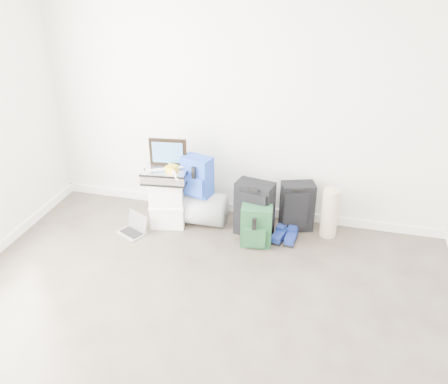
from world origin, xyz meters
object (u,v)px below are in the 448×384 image
(large_suitcase, at_px, (254,209))
(laptop, at_px, (134,228))
(boxes_stack, at_px, (168,202))
(carry_on, at_px, (297,207))
(briefcase, at_px, (166,174))
(duffel_bag, at_px, (199,208))

(large_suitcase, height_order, laptop, large_suitcase)
(boxes_stack, distance_m, carry_on, 1.42)
(carry_on, bearing_deg, boxes_stack, 171.21)
(boxes_stack, height_order, briefcase, briefcase)
(duffel_bag, height_order, large_suitcase, large_suitcase)
(briefcase, bearing_deg, large_suitcase, -4.32)
(duffel_bag, height_order, carry_on, carry_on)
(boxes_stack, xyz_separation_m, large_suitcase, (0.97, 0.04, 0.03))
(boxes_stack, xyz_separation_m, laptop, (-0.30, -0.27, -0.22))
(duffel_bag, xyz_separation_m, laptop, (-0.63, -0.38, -0.14))
(boxes_stack, xyz_separation_m, duffel_bag, (0.32, 0.11, -0.09))
(large_suitcase, bearing_deg, boxes_stack, -166.47)
(carry_on, bearing_deg, large_suitcase, -172.65)
(duffel_bag, relative_size, carry_on, 1.10)
(large_suitcase, relative_size, laptop, 1.71)
(boxes_stack, bearing_deg, carry_on, -2.07)
(briefcase, bearing_deg, duffel_bag, 12.35)
(briefcase, height_order, large_suitcase, briefcase)
(briefcase, xyz_separation_m, large_suitcase, (0.97, 0.04, -0.31))
(laptop, bearing_deg, carry_on, 43.32)
(briefcase, relative_size, laptop, 1.32)
(large_suitcase, bearing_deg, laptop, -155.19)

